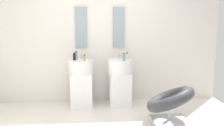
# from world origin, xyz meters

# --- Properties ---
(rear_partition) EXTENTS (4.80, 0.10, 2.60)m
(rear_partition) POSITION_xyz_m (0.00, 1.65, 1.30)
(rear_partition) COLOR silver
(rear_partition) RESTS_ON ground_plane
(pedestal_sink_left) EXTENTS (0.46, 0.46, 0.99)m
(pedestal_sink_left) POSITION_xyz_m (-0.37, 1.27, 0.47)
(pedestal_sink_left) COLOR white
(pedestal_sink_left) RESTS_ON ground_plane
(pedestal_sink_right) EXTENTS (0.46, 0.46, 0.99)m
(pedestal_sink_right) POSITION_xyz_m (0.37, 1.27, 0.47)
(pedestal_sink_right) COLOR white
(pedestal_sink_right) RESTS_ON ground_plane
(vanity_mirror_left) EXTENTS (0.22, 0.03, 0.78)m
(vanity_mirror_left) POSITION_xyz_m (-0.37, 1.58, 1.48)
(vanity_mirror_left) COLOR #8C9EA8
(vanity_mirror_right) EXTENTS (0.22, 0.03, 0.78)m
(vanity_mirror_right) POSITION_xyz_m (0.37, 1.58, 1.48)
(vanity_mirror_right) COLOR #8C9EA8
(lounge_chair) EXTENTS (1.06, 1.06, 0.65)m
(lounge_chair) POSITION_xyz_m (1.05, 0.34, 0.35)
(lounge_chair) COLOR #B7BABF
(lounge_chair) RESTS_ON ground_plane
(soap_bottle_grey) EXTENTS (0.06, 0.06, 0.16)m
(soap_bottle_grey) POSITION_xyz_m (-0.46, 1.34, 0.96)
(soap_bottle_grey) COLOR #99999E
(soap_bottle_grey) RESTS_ON pedestal_sink_left
(soap_bottle_green) EXTENTS (0.05, 0.05, 0.15)m
(soap_bottle_green) POSITION_xyz_m (0.42, 1.13, 0.96)
(soap_bottle_green) COLOR #59996B
(soap_bottle_green) RESTS_ON pedestal_sink_right
(soap_bottle_black) EXTENTS (0.05, 0.05, 0.14)m
(soap_bottle_black) POSITION_xyz_m (-0.49, 1.30, 0.95)
(soap_bottle_black) COLOR black
(soap_bottle_black) RESTS_ON pedestal_sink_left
(soap_bottle_clear) EXTENTS (0.05, 0.05, 0.14)m
(soap_bottle_clear) POSITION_xyz_m (0.49, 1.24, 0.95)
(soap_bottle_clear) COLOR silver
(soap_bottle_clear) RESTS_ON pedestal_sink_right
(soap_bottle_amber) EXTENTS (0.04, 0.04, 0.12)m
(soap_bottle_amber) POSITION_xyz_m (-0.30, 1.17, 0.94)
(soap_bottle_amber) COLOR #C68C38
(soap_bottle_amber) RESTS_ON pedestal_sink_left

